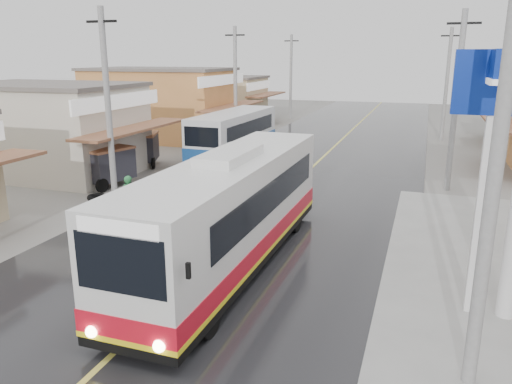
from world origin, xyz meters
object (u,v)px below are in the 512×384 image
(cyclist, at_px, (133,210))
(tricycle_near, at_px, (108,164))
(second_bus, at_px, (234,134))
(tricycle_far, at_px, (143,147))
(coach_bus, at_px, (232,211))
(tyre_stack, at_px, (97,200))

(cyclist, xyz_separation_m, tricycle_near, (-4.33, 4.77, 0.42))
(second_bus, relative_size, tricycle_far, 3.30)
(coach_bus, relative_size, tricycle_near, 4.06)
(cyclist, bearing_deg, tyre_stack, 149.92)
(coach_bus, height_order, cyclist, coach_bus)
(coach_bus, bearing_deg, tricycle_far, 131.66)
(cyclist, distance_m, tricycle_near, 6.46)
(tricycle_far, bearing_deg, tricycle_near, -100.33)
(second_bus, bearing_deg, tyre_stack, -99.11)
(tricycle_far, bearing_deg, cyclist, -82.18)
(second_bus, distance_m, tricycle_near, 8.51)
(second_bus, distance_m, tyre_stack, 10.86)
(tricycle_near, xyz_separation_m, tyre_stack, (1.31, -2.78, -0.86))
(cyclist, xyz_separation_m, tyre_stack, (-3.03, 1.99, -0.44))
(coach_bus, height_order, second_bus, coach_bus)
(coach_bus, distance_m, tricycle_near, 11.28)
(coach_bus, relative_size, tricycle_far, 4.28)
(coach_bus, height_order, tricycle_near, coach_bus)
(tricycle_near, relative_size, tricycle_far, 1.05)
(tricycle_near, bearing_deg, cyclist, -32.36)
(tricycle_far, bearing_deg, coach_bus, -70.32)
(tyre_stack, bearing_deg, cyclist, -33.32)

